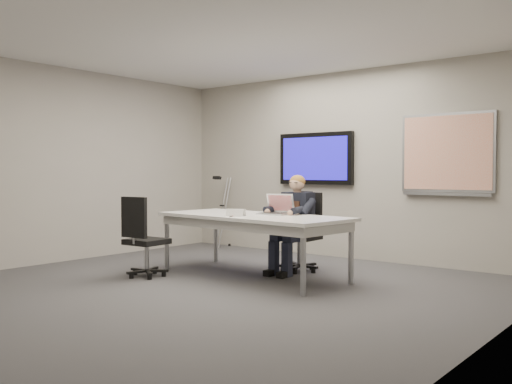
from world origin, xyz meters
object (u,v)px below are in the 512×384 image
Objects in this scene: conference_table at (253,222)px; laptop at (276,209)px; office_chair_far at (301,246)px; office_chair_near at (144,252)px; seated_person at (291,234)px.

conference_table is 0.34m from laptop.
office_chair_far is (0.24, 0.72, -0.36)m from conference_table.
office_chair_near is 0.79× the size of seated_person.
seated_person is at bearing 65.67° from laptop.
office_chair_near is at bearing -148.88° from laptop.
seated_person is (1.25, 1.34, 0.20)m from office_chair_near.
seated_person reaches higher than office_chair_near.
seated_person is at bearing -90.97° from office_chair_far.
seated_person is 0.40m from laptop.
laptop is at bearing -141.40° from office_chair_near.
office_chair_far reaches higher than laptop.
conference_table is 6.39× the size of laptop.
office_chair_far is 0.70m from laptop.
office_chair_near is 1.71m from laptop.
office_chair_near is at bearing -129.59° from office_chair_far.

